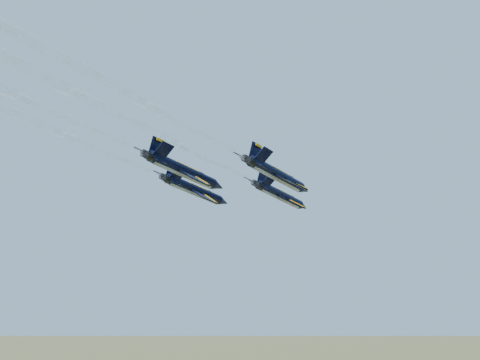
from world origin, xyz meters
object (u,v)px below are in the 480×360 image
at_px(jet_right, 278,175).
at_px(jet_left, 196,190).
at_px(jet_slot, 185,171).
at_px(jet_lead, 281,195).

bearing_deg(jet_right, jet_left, 179.20).
relative_size(jet_left, jet_slot, 1.00).
bearing_deg(jet_slot, jet_left, 128.67).
bearing_deg(jet_right, jet_lead, 124.43).
relative_size(jet_left, jet_right, 1.00).
height_order(jet_left, jet_right, same).
relative_size(jet_lead, jet_slot, 1.00).
distance_m(jet_lead, jet_right, 18.39).
bearing_deg(jet_slot, jet_right, 51.25).
height_order(jet_lead, jet_slot, same).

